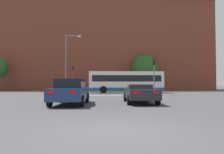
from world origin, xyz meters
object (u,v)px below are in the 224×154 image
(car_roadster_right, at_px, (140,93))
(pedestrian_waiting, at_px, (73,85))
(car_saloon_left, at_px, (70,92))
(bus_crossing_lead, at_px, (126,82))
(street_lamp_junction, at_px, (68,58))
(traffic_light_near_right, at_px, (154,70))
(traffic_light_far_left, at_px, (73,75))

(car_roadster_right, height_order, pedestrian_waiting, pedestrian_waiting)
(car_saloon_left, xyz_separation_m, car_roadster_right, (4.42, 0.93, -0.13))
(bus_crossing_lead, bearing_deg, car_roadster_right, -3.11)
(car_saloon_left, bearing_deg, car_roadster_right, 13.45)
(car_roadster_right, bearing_deg, street_lamp_junction, 115.38)
(traffic_light_near_right, xyz_separation_m, pedestrian_waiting, (-11.16, 14.48, -1.78))
(car_saloon_left, xyz_separation_m, street_lamp_junction, (-2.90, 17.61, 4.21))
(car_roadster_right, height_order, bus_crossing_lead, bus_crossing_lead)
(traffic_light_near_right, bearing_deg, traffic_light_far_left, 128.57)
(street_lamp_junction, bearing_deg, car_saloon_left, -80.64)
(car_roadster_right, distance_m, street_lamp_junction, 18.73)
(car_saloon_left, height_order, street_lamp_junction, street_lamp_junction)
(bus_crossing_lead, height_order, traffic_light_far_left, traffic_light_far_left)
(traffic_light_far_left, height_order, pedestrian_waiting, traffic_light_far_left)
(traffic_light_far_left, bearing_deg, pedestrian_waiting, 92.66)
(street_lamp_junction, bearing_deg, traffic_light_far_left, 92.65)
(car_roadster_right, distance_m, bus_crossing_lead, 17.37)
(car_roadster_right, distance_m, traffic_light_far_left, 25.65)
(traffic_light_far_left, relative_size, street_lamp_junction, 0.53)
(traffic_light_far_left, distance_m, traffic_light_near_right, 17.85)
(bus_crossing_lead, distance_m, pedestrian_waiting, 11.51)
(pedestrian_waiting, bearing_deg, traffic_light_near_right, 133.62)
(car_roadster_right, xyz_separation_m, street_lamp_junction, (-7.33, 16.68, 4.35))
(bus_crossing_lead, distance_m, traffic_light_near_right, 7.45)
(car_saloon_left, height_order, bus_crossing_lead, bus_crossing_lead)
(traffic_light_far_left, relative_size, pedestrian_waiting, 2.44)
(traffic_light_near_right, bearing_deg, car_saloon_left, -124.79)
(bus_crossing_lead, height_order, street_lamp_junction, street_lamp_junction)
(traffic_light_near_right, height_order, pedestrian_waiting, traffic_light_near_right)
(traffic_light_near_right, bearing_deg, car_roadster_right, -108.34)
(street_lamp_junction, bearing_deg, car_roadster_right, -66.29)
(car_saloon_left, distance_m, traffic_light_near_right, 13.95)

